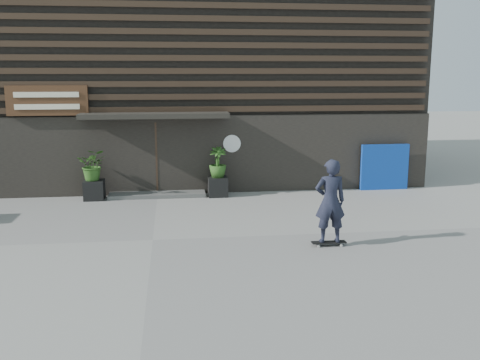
{
  "coord_description": "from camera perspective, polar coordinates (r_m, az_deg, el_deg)",
  "views": [
    {
      "loc": [
        0.5,
        -12.28,
        3.81
      ],
      "look_at": [
        2.22,
        1.37,
        1.1
      ],
      "focal_mm": 40.65,
      "sensor_mm": 36.0,
      "label": 1
    }
  ],
  "objects": [
    {
      "name": "blue_tarp",
      "position": [
        18.6,
        14.93,
        1.32
      ],
      "size": [
        1.61,
        0.14,
        1.51
      ],
      "primitive_type": "cube",
      "rotation": [
        0.0,
        0.0,
        0.01
      ],
      "color": "#0B349B",
      "rests_on": "ground"
    },
    {
      "name": "bamboo_right",
      "position": [
        16.96,
        -2.36,
        1.87
      ],
      "size": [
        0.54,
        0.54,
        0.96
      ],
      "primitive_type": "imported",
      "color": "#2D591E",
      "rests_on": "planter_pot_right"
    },
    {
      "name": "planter_pot_left",
      "position": [
        17.21,
        -15.05,
        -1.01
      ],
      "size": [
        0.6,
        0.6,
        0.6
      ],
      "primitive_type": "cube",
      "color": "black",
      "rests_on": "ground"
    },
    {
      "name": "ground",
      "position": [
        12.87,
        -9.15,
        -6.23
      ],
      "size": [
        80.0,
        80.0,
        0.0
      ],
      "primitive_type": "plane",
      "color": "gray",
      "rests_on": "ground"
    },
    {
      "name": "bamboo_left",
      "position": [
        17.07,
        -15.18,
        1.55
      ],
      "size": [
        0.86,
        0.75,
        0.96
      ],
      "primitive_type": "imported",
      "color": "#2D591E",
      "rests_on": "planter_pot_left"
    },
    {
      "name": "planter_pot_right",
      "position": [
        17.1,
        -2.34,
        -0.71
      ],
      "size": [
        0.6,
        0.6,
        0.6
      ],
      "primitive_type": "cube",
      "color": "black",
      "rests_on": "ground"
    },
    {
      "name": "skateboarder",
      "position": [
        12.17,
        9.44,
        -2.22
      ],
      "size": [
        0.78,
        0.46,
        1.97
      ],
      "color": "black",
      "rests_on": "ground"
    },
    {
      "name": "entrance_step",
      "position": [
        17.3,
        -8.67,
        -1.5
      ],
      "size": [
        3.0,
        0.8,
        0.12
      ],
      "primitive_type": "cube",
      "color": "#4B4B48",
      "rests_on": "ground"
    },
    {
      "name": "building",
      "position": [
        22.24,
        -8.65,
        11.49
      ],
      "size": [
        18.0,
        11.0,
        8.0
      ],
      "color": "black",
      "rests_on": "ground"
    }
  ]
}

